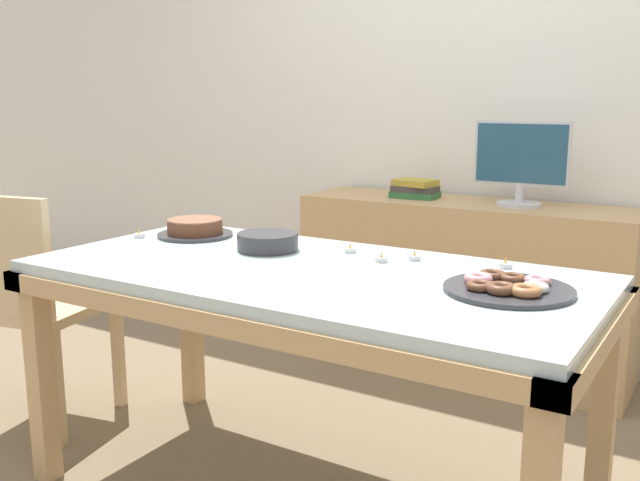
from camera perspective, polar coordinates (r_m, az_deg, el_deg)
wall_back at (r=3.66m, az=13.54°, el=11.23°), size 8.00×0.10×2.60m
dining_table at (r=2.22m, az=-0.97°, el=-4.49°), size 1.78×0.87×0.77m
chair at (r=2.99m, az=-22.09°, el=-4.36°), size 0.50×0.50×0.94m
sideboard at (r=3.49m, az=11.30°, el=-3.54°), size 1.57×0.44×0.81m
computer_monitor at (r=3.31m, az=15.77°, el=5.92°), size 0.42×0.20×0.38m
book_stack at (r=3.50m, az=7.62°, el=4.11°), size 0.22×0.17×0.09m
cake_chocolate_round at (r=2.73m, az=-9.97°, el=0.94°), size 0.28×0.28×0.07m
pastry_platter at (r=1.99m, az=14.80°, el=-3.63°), size 0.35×0.35×0.04m
plate_stack at (r=2.45m, az=-4.20°, el=-0.09°), size 0.21×0.21×0.06m
tealight_right_edge at (r=2.32m, az=7.56°, el=-1.33°), size 0.04×0.04×0.04m
tealight_left_edge at (r=2.75m, az=-14.25°, el=0.43°), size 0.04×0.04×0.04m
tealight_centre at (r=2.41m, az=2.43°, el=-0.75°), size 0.04×0.04×0.04m
tealight_near_front at (r=2.28m, az=4.92°, el=-1.48°), size 0.04×0.04×0.04m
tealight_near_cakes at (r=2.27m, az=14.60°, el=-1.90°), size 0.04×0.04×0.04m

